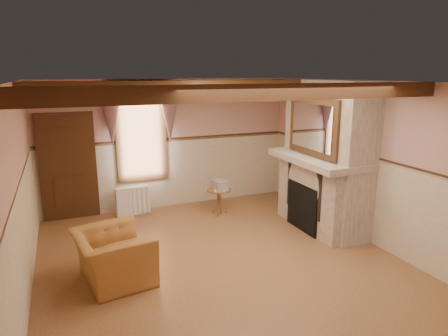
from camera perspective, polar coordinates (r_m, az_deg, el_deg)
name	(u,v)px	position (r m, az deg, el deg)	size (l,w,h in m)	color
floor	(219,260)	(6.55, -0.65, -13.06)	(5.50, 6.00, 0.01)	brown
ceiling	(219,82)	(5.86, -0.73, 12.23)	(5.50, 6.00, 0.01)	silver
wall_back	(169,144)	(8.85, -7.90, 3.42)	(5.50, 0.02, 2.80)	tan
wall_front	(351,259)	(3.61, 17.65, -12.29)	(5.50, 0.02, 2.80)	tan
wall_left	(17,197)	(5.69, -27.44, -3.67)	(0.02, 6.00, 2.80)	tan
wall_right	(363,161)	(7.49, 19.25, 0.95)	(0.02, 6.00, 2.80)	tan
wainscot	(219,216)	(6.25, -0.67, -6.90)	(5.50, 6.00, 1.50)	beige
chair_rail	(219,169)	(6.03, -0.69, -0.21)	(5.50, 6.00, 0.08)	black
firebox	(306,207)	(7.75, 11.58, -5.45)	(0.20, 0.95, 0.90)	black
armchair	(113,257)	(6.04, -15.56, -12.14)	(1.13, 0.98, 0.73)	#9E662D
side_table	(219,202)	(8.44, -0.72, -4.83)	(0.51, 0.51, 0.55)	brown
book_stack	(220,185)	(8.30, -0.61, -2.45)	(0.26, 0.32, 0.20)	#B7AD8C
radiator	(133,200)	(8.65, -12.91, -4.55)	(0.70, 0.18, 0.60)	white
bowl	(314,152)	(7.75, 12.78, 2.28)	(0.38, 0.38, 0.09)	brown
mantel_clock	(302,145)	(8.09, 11.08, 3.21)	(0.14, 0.24, 0.20)	black
oil_lamp	(311,146)	(7.83, 12.31, 3.12)	(0.11, 0.11, 0.28)	gold
candle_red	(333,155)	(7.31, 15.26, 1.74)	(0.06, 0.06, 0.16)	#B5162F
jar_yellow	(336,158)	(7.25, 15.68, 1.45)	(0.06, 0.06, 0.12)	yellow
fireplace	(327,156)	(7.74, 14.53, 1.67)	(0.85, 2.00, 2.80)	gray
mantel	(319,159)	(7.65, 13.43, 1.28)	(1.05, 2.05, 0.12)	gray
overmantel_mirror	(312,127)	(7.44, 12.52, 5.76)	(0.06, 1.44, 1.04)	silver
door	(68,169)	(8.60, -21.38, -0.08)	(1.10, 0.10, 2.10)	black
window	(141,134)	(8.66, -11.76, 4.71)	(1.06, 0.08, 2.02)	white
window_drapes	(141,106)	(8.50, -11.84, 8.63)	(1.30, 0.14, 1.40)	gray
ceiling_beam_front	(257,93)	(4.77, 4.69, 10.69)	(5.50, 0.18, 0.20)	black
ceiling_beam_back	(193,86)	(6.99, -4.43, 11.58)	(5.50, 0.18, 0.20)	black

